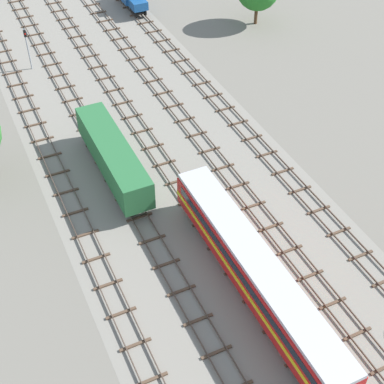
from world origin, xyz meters
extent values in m
plane|color=slate|center=(0.00, 56.00, 0.00)|extent=(480.00, 480.00, 0.00)
cube|color=gray|center=(0.00, 56.00, 0.00)|extent=(23.83, 176.00, 0.01)
cube|color=#47382D|center=(-10.63, 57.00, 0.22)|extent=(0.07, 126.00, 0.15)
cube|color=#47382D|center=(-9.20, 57.00, 0.22)|extent=(0.07, 126.00, 0.15)
cube|color=brown|center=(-9.92, 22.50, 0.07)|extent=(2.40, 0.22, 0.14)
cube|color=brown|center=(-9.92, 25.50, 0.07)|extent=(2.40, 0.22, 0.14)
cube|color=brown|center=(-9.92, 28.50, 0.07)|extent=(2.40, 0.22, 0.14)
cube|color=brown|center=(-9.92, 31.50, 0.07)|extent=(2.40, 0.22, 0.14)
cube|color=brown|center=(-9.92, 34.50, 0.07)|extent=(2.40, 0.22, 0.14)
cube|color=brown|center=(-9.92, 37.50, 0.07)|extent=(2.40, 0.22, 0.14)
cube|color=brown|center=(-9.92, 40.50, 0.07)|extent=(2.40, 0.22, 0.14)
cube|color=brown|center=(-9.92, 43.50, 0.07)|extent=(2.40, 0.22, 0.14)
cube|color=brown|center=(-9.92, 46.50, 0.07)|extent=(2.40, 0.22, 0.14)
cube|color=brown|center=(-9.92, 49.50, 0.07)|extent=(2.40, 0.22, 0.14)
cube|color=brown|center=(-9.92, 52.50, 0.07)|extent=(2.40, 0.22, 0.14)
cube|color=brown|center=(-9.92, 55.50, 0.07)|extent=(2.40, 0.22, 0.14)
cube|color=brown|center=(-9.92, 58.50, 0.07)|extent=(2.40, 0.22, 0.14)
cube|color=brown|center=(-9.92, 61.50, 0.07)|extent=(2.40, 0.22, 0.14)
cube|color=brown|center=(-9.92, 64.50, 0.07)|extent=(2.40, 0.22, 0.14)
cube|color=brown|center=(-9.92, 67.50, 0.07)|extent=(2.40, 0.22, 0.14)
cube|color=brown|center=(-9.92, 70.50, 0.07)|extent=(2.40, 0.22, 0.14)
cube|color=brown|center=(-9.92, 73.50, 0.07)|extent=(2.40, 0.22, 0.14)
cube|color=#47382D|center=(-5.68, 57.00, 0.22)|extent=(0.07, 126.00, 0.15)
cube|color=#47382D|center=(-4.24, 57.00, 0.22)|extent=(0.07, 126.00, 0.15)
cube|color=brown|center=(-4.96, 22.50, 0.07)|extent=(2.40, 0.22, 0.14)
cube|color=brown|center=(-4.96, 25.50, 0.07)|extent=(2.40, 0.22, 0.14)
cube|color=brown|center=(-4.96, 28.50, 0.07)|extent=(2.40, 0.22, 0.14)
cube|color=brown|center=(-4.96, 31.50, 0.07)|extent=(2.40, 0.22, 0.14)
cube|color=brown|center=(-4.96, 34.50, 0.07)|extent=(2.40, 0.22, 0.14)
cube|color=brown|center=(-4.96, 37.50, 0.07)|extent=(2.40, 0.22, 0.14)
cube|color=brown|center=(-4.96, 40.50, 0.07)|extent=(2.40, 0.22, 0.14)
cube|color=brown|center=(-4.96, 43.50, 0.07)|extent=(2.40, 0.22, 0.14)
cube|color=brown|center=(-4.96, 46.50, 0.07)|extent=(2.40, 0.22, 0.14)
cube|color=brown|center=(-4.96, 49.50, 0.07)|extent=(2.40, 0.22, 0.14)
cube|color=brown|center=(-4.96, 52.50, 0.07)|extent=(2.40, 0.22, 0.14)
cube|color=brown|center=(-4.96, 55.50, 0.07)|extent=(2.40, 0.22, 0.14)
cube|color=brown|center=(-4.96, 58.50, 0.07)|extent=(2.40, 0.22, 0.14)
cube|color=brown|center=(-4.96, 61.50, 0.07)|extent=(2.40, 0.22, 0.14)
cube|color=brown|center=(-4.96, 64.50, 0.07)|extent=(2.40, 0.22, 0.14)
cube|color=brown|center=(-4.96, 67.50, 0.07)|extent=(2.40, 0.22, 0.14)
cube|color=brown|center=(-4.96, 70.50, 0.07)|extent=(2.40, 0.22, 0.14)
cube|color=brown|center=(-4.96, 73.50, 0.07)|extent=(2.40, 0.22, 0.14)
cube|color=brown|center=(-4.96, 76.50, 0.07)|extent=(2.40, 0.22, 0.14)
cube|color=brown|center=(-4.96, 79.50, 0.07)|extent=(2.40, 0.22, 0.14)
cube|color=brown|center=(-4.96, 82.50, 0.07)|extent=(2.40, 0.22, 0.14)
cube|color=brown|center=(-4.96, 85.50, 0.07)|extent=(2.40, 0.22, 0.14)
cube|color=brown|center=(-4.96, 88.50, 0.07)|extent=(2.40, 0.22, 0.14)
cube|color=#47382D|center=(-0.72, 57.00, 0.22)|extent=(0.07, 126.00, 0.15)
cube|color=#47382D|center=(0.72, 57.00, 0.22)|extent=(0.07, 126.00, 0.15)
cube|color=brown|center=(0.00, 19.50, 0.07)|extent=(2.40, 0.22, 0.14)
cube|color=brown|center=(0.00, 22.50, 0.07)|extent=(2.40, 0.22, 0.14)
cube|color=brown|center=(0.00, 25.50, 0.07)|extent=(2.40, 0.22, 0.14)
cube|color=brown|center=(0.00, 28.50, 0.07)|extent=(2.40, 0.22, 0.14)
cube|color=brown|center=(0.00, 31.50, 0.07)|extent=(2.40, 0.22, 0.14)
cube|color=brown|center=(0.00, 34.50, 0.07)|extent=(2.40, 0.22, 0.14)
cube|color=brown|center=(0.00, 37.50, 0.07)|extent=(2.40, 0.22, 0.14)
cube|color=brown|center=(0.00, 40.50, 0.07)|extent=(2.40, 0.22, 0.14)
cube|color=brown|center=(0.00, 43.50, 0.07)|extent=(2.40, 0.22, 0.14)
cube|color=brown|center=(0.00, 46.50, 0.07)|extent=(2.40, 0.22, 0.14)
cube|color=brown|center=(0.00, 49.50, 0.07)|extent=(2.40, 0.22, 0.14)
cube|color=brown|center=(0.00, 52.50, 0.07)|extent=(2.40, 0.22, 0.14)
cube|color=brown|center=(0.00, 55.50, 0.07)|extent=(2.40, 0.22, 0.14)
cube|color=brown|center=(0.00, 58.50, 0.07)|extent=(2.40, 0.22, 0.14)
cube|color=brown|center=(0.00, 61.50, 0.07)|extent=(2.40, 0.22, 0.14)
cube|color=brown|center=(0.00, 64.50, 0.07)|extent=(2.40, 0.22, 0.14)
cube|color=brown|center=(0.00, 67.50, 0.07)|extent=(2.40, 0.22, 0.14)
cube|color=brown|center=(0.00, 70.50, 0.07)|extent=(2.40, 0.22, 0.14)
cube|color=brown|center=(0.00, 73.50, 0.07)|extent=(2.40, 0.22, 0.14)
cube|color=brown|center=(0.00, 76.50, 0.07)|extent=(2.40, 0.22, 0.14)
cube|color=brown|center=(0.00, 79.50, 0.07)|extent=(2.40, 0.22, 0.14)
cube|color=brown|center=(0.00, 82.50, 0.07)|extent=(2.40, 0.22, 0.14)
cube|color=brown|center=(0.00, 85.50, 0.07)|extent=(2.40, 0.22, 0.14)
cube|color=#47382D|center=(4.24, 57.00, 0.22)|extent=(0.07, 126.00, 0.15)
cube|color=#47382D|center=(5.68, 57.00, 0.22)|extent=(0.07, 126.00, 0.15)
cube|color=brown|center=(4.96, 19.50, 0.07)|extent=(2.40, 0.22, 0.14)
cube|color=brown|center=(4.96, 22.50, 0.07)|extent=(2.40, 0.22, 0.14)
cube|color=brown|center=(4.96, 25.50, 0.07)|extent=(2.40, 0.22, 0.14)
cube|color=brown|center=(4.96, 28.50, 0.07)|extent=(2.40, 0.22, 0.14)
cube|color=brown|center=(4.96, 31.50, 0.07)|extent=(2.40, 0.22, 0.14)
cube|color=brown|center=(4.96, 34.50, 0.07)|extent=(2.40, 0.22, 0.14)
cube|color=brown|center=(4.96, 37.50, 0.07)|extent=(2.40, 0.22, 0.14)
cube|color=brown|center=(4.96, 40.50, 0.07)|extent=(2.40, 0.22, 0.14)
cube|color=brown|center=(4.96, 43.50, 0.07)|extent=(2.40, 0.22, 0.14)
cube|color=brown|center=(4.96, 46.50, 0.07)|extent=(2.40, 0.22, 0.14)
cube|color=brown|center=(4.96, 49.50, 0.07)|extent=(2.40, 0.22, 0.14)
cube|color=brown|center=(4.96, 52.50, 0.07)|extent=(2.40, 0.22, 0.14)
cube|color=brown|center=(4.96, 55.50, 0.07)|extent=(2.40, 0.22, 0.14)
cube|color=brown|center=(4.96, 58.50, 0.07)|extent=(2.40, 0.22, 0.14)
cube|color=brown|center=(4.96, 61.50, 0.07)|extent=(2.40, 0.22, 0.14)
cube|color=brown|center=(4.96, 64.50, 0.07)|extent=(2.40, 0.22, 0.14)
cube|color=brown|center=(4.96, 67.50, 0.07)|extent=(2.40, 0.22, 0.14)
cube|color=brown|center=(4.96, 70.50, 0.07)|extent=(2.40, 0.22, 0.14)
cube|color=brown|center=(4.96, 73.50, 0.07)|extent=(2.40, 0.22, 0.14)
cube|color=brown|center=(4.96, 76.50, 0.07)|extent=(2.40, 0.22, 0.14)
cube|color=brown|center=(4.96, 79.50, 0.07)|extent=(2.40, 0.22, 0.14)
cube|color=brown|center=(4.96, 82.50, 0.07)|extent=(2.40, 0.22, 0.14)
cube|color=#47382D|center=(9.20, 57.00, 0.22)|extent=(0.07, 126.00, 0.15)
cube|color=#47382D|center=(10.63, 57.00, 0.22)|extent=(0.07, 126.00, 0.15)
cube|color=brown|center=(9.92, 25.50, 0.07)|extent=(2.40, 0.22, 0.14)
cube|color=brown|center=(9.92, 28.50, 0.07)|extent=(2.40, 0.22, 0.14)
cube|color=brown|center=(9.92, 31.50, 0.07)|extent=(2.40, 0.22, 0.14)
cube|color=brown|center=(9.92, 34.50, 0.07)|extent=(2.40, 0.22, 0.14)
cube|color=brown|center=(9.92, 37.50, 0.07)|extent=(2.40, 0.22, 0.14)
cube|color=brown|center=(9.92, 40.50, 0.07)|extent=(2.40, 0.22, 0.14)
cube|color=brown|center=(9.92, 43.50, 0.07)|extent=(2.40, 0.22, 0.14)
cube|color=brown|center=(9.92, 46.50, 0.07)|extent=(2.40, 0.22, 0.14)
cube|color=brown|center=(9.92, 49.50, 0.07)|extent=(2.40, 0.22, 0.14)
cube|color=brown|center=(9.92, 52.50, 0.07)|extent=(2.40, 0.22, 0.14)
cube|color=brown|center=(9.92, 55.50, 0.07)|extent=(2.40, 0.22, 0.14)
cube|color=brown|center=(9.92, 58.50, 0.07)|extent=(2.40, 0.22, 0.14)
cube|color=brown|center=(9.92, 61.50, 0.07)|extent=(2.40, 0.22, 0.14)
cube|color=brown|center=(9.92, 64.50, 0.07)|extent=(2.40, 0.22, 0.14)
cube|color=brown|center=(9.92, 67.50, 0.07)|extent=(2.40, 0.22, 0.14)
cube|color=brown|center=(9.92, 70.50, 0.07)|extent=(2.40, 0.22, 0.14)
cube|color=brown|center=(9.92, 73.50, 0.07)|extent=(2.40, 0.22, 0.14)
cube|color=brown|center=(9.92, 76.50, 0.07)|extent=(2.40, 0.22, 0.14)
cube|color=brown|center=(9.92, 79.50, 0.07)|extent=(2.40, 0.22, 0.14)
cube|color=red|center=(0.00, 26.03, 2.43)|extent=(2.90, 22.00, 2.60)
cube|color=yellow|center=(0.00, 26.03, 2.17)|extent=(2.96, 22.00, 0.40)
cube|color=black|center=(0.00, 26.03, 3.08)|extent=(2.96, 20.24, 0.70)
cube|color=#B7B7BC|center=(0.00, 26.03, 3.91)|extent=(2.67, 22.00, 0.36)
cylinder|color=black|center=(-0.72, 33.49, 0.71)|extent=(0.13, 0.84, 0.84)
cylinder|color=black|center=(0.72, 33.49, 0.71)|extent=(0.13, 0.84, 0.84)
cylinder|color=black|center=(-0.72, 35.29, 0.71)|extent=(0.13, 0.84, 0.84)
cylinder|color=black|center=(0.72, 35.29, 0.71)|extent=(0.13, 0.84, 0.84)
cube|color=black|center=(0.00, 34.39, 0.71)|extent=(1.68, 2.20, 0.24)
cylinder|color=black|center=(0.72, 16.77, 0.71)|extent=(0.13, 0.84, 0.84)
cylinder|color=black|center=(-0.72, 18.57, 0.71)|extent=(0.13, 0.84, 0.84)
cylinder|color=black|center=(0.72, 18.57, 0.71)|extent=(0.13, 0.84, 0.84)
cube|color=black|center=(0.00, 17.67, 0.71)|extent=(1.68, 2.20, 0.24)
cube|color=#286638|center=(-4.96, 43.91, 2.49)|extent=(2.80, 14.00, 2.80)
cube|color=black|center=(-3.53, 43.91, 2.35)|extent=(0.08, 2.80, 2.24)
cylinder|color=black|center=(-5.68, 47.77, 0.69)|extent=(0.13, 0.80, 0.80)
cylinder|color=black|center=(-4.24, 47.77, 0.69)|extent=(0.13, 0.80, 0.80)
cylinder|color=black|center=(-5.68, 49.57, 0.69)|extent=(0.13, 0.80, 0.80)
cylinder|color=black|center=(-4.24, 49.57, 0.69)|extent=(0.13, 0.80, 0.80)
cube|color=black|center=(-4.96, 48.67, 0.69)|extent=(1.68, 2.20, 0.24)
cylinder|color=black|center=(-5.68, 38.25, 0.69)|extent=(0.13, 0.80, 0.80)
cylinder|color=black|center=(-4.24, 38.25, 0.69)|extent=(0.13, 0.80, 0.80)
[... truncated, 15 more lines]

